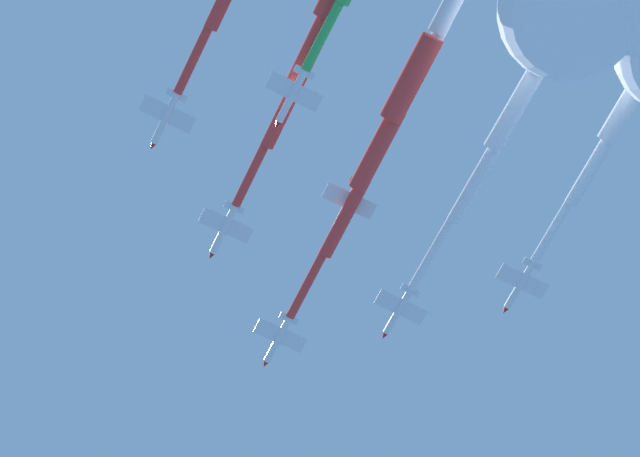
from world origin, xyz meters
name	(u,v)px	position (x,y,z in m)	size (l,w,h in m)	color
jet_lead	(377,149)	(-13.02, 8.56, 205.84)	(46.16, 40.64, 3.65)	silver
jet_port_inner	(311,47)	(-9.91, 26.32, 208.05)	(42.36, 37.66, 3.68)	silver
jet_starboard_inner	(516,104)	(-34.87, 6.25, 207.44)	(49.99, 42.81, 3.68)	silver
jet_port_outer	(626,104)	(-50.10, -0.39, 207.96)	(43.59, 38.38, 3.67)	silver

